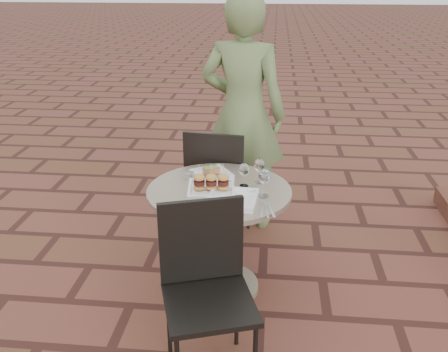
# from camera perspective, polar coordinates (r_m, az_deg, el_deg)

# --- Properties ---
(ground) EXTENTS (60.00, 60.00, 0.00)m
(ground) POSITION_cam_1_polar(r_m,az_deg,el_deg) (3.24, 4.16, -15.44)
(ground) COLOR brown
(ground) RESTS_ON ground
(cafe_table) EXTENTS (0.90, 0.90, 0.73)m
(cafe_table) POSITION_cam_1_polar(r_m,az_deg,el_deg) (3.21, -0.54, -5.53)
(cafe_table) COLOR gray
(cafe_table) RESTS_ON ground
(chair_far) EXTENTS (0.50, 0.50, 0.93)m
(chair_far) POSITION_cam_1_polar(r_m,az_deg,el_deg) (3.72, -0.78, -0.24)
(chair_far) COLOR black
(chair_far) RESTS_ON ground
(chair_near) EXTENTS (0.56, 0.56, 0.93)m
(chair_near) POSITION_cam_1_polar(r_m,az_deg,el_deg) (2.59, -2.13, -11.37)
(chair_near) COLOR black
(chair_near) RESTS_ON ground
(diner) EXTENTS (0.76, 0.58, 1.87)m
(diner) POSITION_cam_1_polar(r_m,az_deg,el_deg) (3.96, 2.19, 7.09)
(diner) COLOR #596D3C
(diner) RESTS_ON ground
(plate_salmon) EXTENTS (0.32, 0.32, 0.06)m
(plate_salmon) POSITION_cam_1_polar(r_m,az_deg,el_deg) (3.28, -1.45, 0.28)
(plate_salmon) COLOR white
(plate_salmon) RESTS_ON cafe_table
(plate_sliders) EXTENTS (0.31, 0.31, 0.18)m
(plate_sliders) POSITION_cam_1_polar(r_m,az_deg,el_deg) (3.04, -1.47, -1.14)
(plate_sliders) COLOR white
(plate_sliders) RESTS_ON cafe_table
(plate_tuna) EXTENTS (0.31, 0.31, 0.03)m
(plate_tuna) POSITION_cam_1_polar(r_m,az_deg,el_deg) (2.93, 0.95, -2.62)
(plate_tuna) COLOR white
(plate_tuna) RESTS_ON cafe_table
(wine_glass_right) EXTENTS (0.07, 0.07, 0.17)m
(wine_glass_right) POSITION_cam_1_polar(r_m,az_deg,el_deg) (2.96, 4.65, -0.16)
(wine_glass_right) COLOR white
(wine_glass_right) RESTS_ON cafe_table
(wine_glass_mid) EXTENTS (0.06, 0.06, 0.15)m
(wine_glass_mid) POSITION_cam_1_polar(r_m,az_deg,el_deg) (3.10, 2.31, 0.67)
(wine_glass_mid) COLOR white
(wine_glass_mid) RESTS_ON cafe_table
(wine_glass_far) EXTENTS (0.07, 0.07, 0.16)m
(wine_glass_far) POSITION_cam_1_polar(r_m,az_deg,el_deg) (3.16, 4.05, 1.15)
(wine_glass_far) COLOR white
(wine_glass_far) RESTS_ON cafe_table
(steel_ramekin) EXTENTS (0.07, 0.07, 0.05)m
(steel_ramekin) POSITION_cam_1_polar(r_m,az_deg,el_deg) (3.24, -3.99, 0.01)
(steel_ramekin) COLOR silver
(steel_ramekin) RESTS_ON cafe_table
(cutlery_set) EXTENTS (0.13, 0.23, 0.00)m
(cutlery_set) POSITION_cam_1_polar(r_m,az_deg,el_deg) (2.84, 4.85, -3.89)
(cutlery_set) COLOR silver
(cutlery_set) RESTS_ON cafe_table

